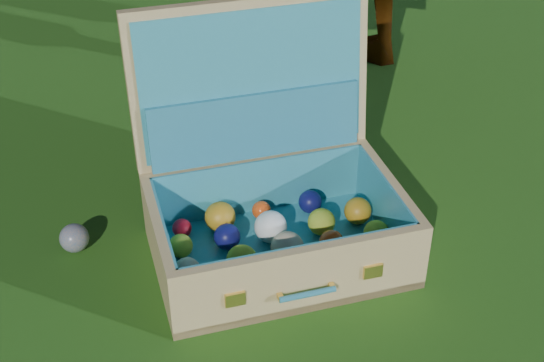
{
  "coord_description": "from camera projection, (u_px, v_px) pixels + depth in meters",
  "views": [
    {
      "loc": [
        -0.2,
        -1.3,
        1.11
      ],
      "look_at": [
        0.08,
        0.05,
        0.16
      ],
      "focal_mm": 50.0,
      "sensor_mm": 36.0,
      "label": 1
    }
  ],
  "objects": [
    {
      "name": "ground",
      "position": [
        241.0,
        256.0,
        1.71
      ],
      "size": [
        60.0,
        60.0,
        0.0
      ],
      "primitive_type": "plane",
      "color": "#215114",
      "rests_on": "ground"
    },
    {
      "name": "stray_ball",
      "position": [
        74.0,
        238.0,
        1.71
      ],
      "size": [
        0.07,
        0.07,
        0.07
      ],
      "primitive_type": "sphere",
      "color": "#386092",
      "rests_on": "ground"
    },
    {
      "name": "suitcase",
      "position": [
        270.0,
        187.0,
        1.68
      ],
      "size": [
        0.58,
        0.49,
        0.52
      ],
      "rotation": [
        0.0,
        0.0,
        0.08
      ],
      "color": "tan",
      "rests_on": "ground"
    }
  ]
}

